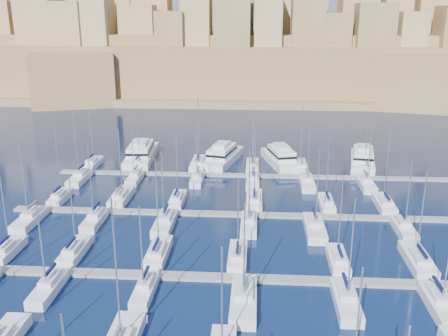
# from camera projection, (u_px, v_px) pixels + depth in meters

# --- Properties ---
(ground) EXTENTS (600.00, 600.00, 0.00)m
(ground) POSITION_uv_depth(u_px,v_px,m) (247.00, 241.00, 77.78)
(ground) COLOR black
(ground) RESTS_ON ground
(pontoon_mid_near) EXTENTS (84.00, 2.00, 0.40)m
(pontoon_mid_near) POSITION_uv_depth(u_px,v_px,m) (245.00, 278.00, 66.29)
(pontoon_mid_near) COLOR slate
(pontoon_mid_near) RESTS_ON ground
(pontoon_mid_far) EXTENTS (84.00, 2.00, 0.40)m
(pontoon_mid_far) POSITION_uv_depth(u_px,v_px,m) (248.00, 215.00, 87.25)
(pontoon_mid_far) COLOR slate
(pontoon_mid_far) RESTS_ON ground
(pontoon_far) EXTENTS (84.00, 2.00, 0.40)m
(pontoon_far) POSITION_uv_depth(u_px,v_px,m) (251.00, 176.00, 108.21)
(pontoon_far) COLOR slate
(pontoon_far) RESTS_ON ground
(sailboat_12) EXTENTS (2.38, 7.94, 12.87)m
(sailboat_12) POSITION_uv_depth(u_px,v_px,m) (8.00, 250.00, 73.04)
(sailboat_12) COLOR silver
(sailboat_12) RESTS_ON ground
(sailboat_13) EXTENTS (2.58, 8.61, 12.08)m
(sailboat_13) POSITION_uv_depth(u_px,v_px,m) (75.00, 251.00, 72.71)
(sailboat_13) COLOR silver
(sailboat_13) RESTS_ON ground
(sailboat_14) EXTENTS (2.80, 9.33, 15.07)m
(sailboat_14) POSITION_uv_depth(u_px,v_px,m) (158.00, 253.00, 72.24)
(sailboat_14) COLOR silver
(sailboat_14) RESTS_ON ground
(sailboat_15) EXTENTS (2.58, 8.59, 12.68)m
(sailboat_15) POSITION_uv_depth(u_px,v_px,m) (238.00, 256.00, 71.15)
(sailboat_15) COLOR silver
(sailboat_15) RESTS_ON ground
(sailboat_16) EXTENTS (2.51, 8.38, 13.17)m
(sailboat_16) POSITION_uv_depth(u_px,v_px,m) (338.00, 260.00, 70.14)
(sailboat_16) COLOR silver
(sailboat_16) RESTS_ON ground
(sailboat_17) EXTENTS (2.97, 9.91, 13.98)m
(sailboat_17) POSITION_uv_depth(u_px,v_px,m) (418.00, 260.00, 70.12)
(sailboat_17) COLOR silver
(sailboat_17) RESTS_ON ground
(sailboat_19) EXTENTS (2.46, 8.19, 12.40)m
(sailboat_19) POSITION_uv_depth(u_px,v_px,m) (48.00, 288.00, 63.00)
(sailboat_19) COLOR silver
(sailboat_19) RESTS_ON ground
(sailboat_20) EXTENTS (2.27, 7.57, 12.51)m
(sailboat_20) POSITION_uv_depth(u_px,v_px,m) (145.00, 290.00, 62.48)
(sailboat_20) COLOR silver
(sailboat_20) RESTS_ON ground
(sailboat_21) EXTENTS (3.10, 10.33, 13.94)m
(sailboat_21) POSITION_uv_depth(u_px,v_px,m) (244.00, 300.00, 60.37)
(sailboat_21) COLOR silver
(sailboat_21) RESTS_ON ground
(sailboat_22) EXTENTS (2.73, 9.09, 14.44)m
(sailboat_22) POSITION_uv_depth(u_px,v_px,m) (346.00, 301.00, 60.15)
(sailboat_22) COLOR silver
(sailboat_22) RESTS_ON ground
(sailboat_23) EXTENTS (2.73, 9.11, 13.09)m
(sailboat_23) POSITION_uv_depth(u_px,v_px,m) (440.00, 304.00, 59.43)
(sailboat_23) COLOR silver
(sailboat_23) RESTS_ON ground
(sailboat_24) EXTENTS (2.37, 7.92, 13.45)m
(sailboat_24) POSITION_uv_depth(u_px,v_px,m) (60.00, 197.00, 94.03)
(sailboat_24) COLOR silver
(sailboat_24) RESTS_ON ground
(sailboat_25) EXTENTS (2.96, 9.85, 13.87)m
(sailboat_25) POSITION_uv_depth(u_px,v_px,m) (121.00, 197.00, 94.19)
(sailboat_25) COLOR silver
(sailboat_25) RESTS_ON ground
(sailboat_26) EXTENTS (2.50, 8.33, 13.79)m
(sailboat_26) POSITION_uv_depth(u_px,v_px,m) (177.00, 200.00, 92.78)
(sailboat_26) COLOR silver
(sailboat_26) RESTS_ON ground
(sailboat_27) EXTENTS (2.86, 9.52, 14.67)m
(sailboat_27) POSITION_uv_depth(u_px,v_px,m) (254.00, 200.00, 92.40)
(sailboat_27) COLOR silver
(sailboat_27) RESTS_ON ground
(sailboat_28) EXTENTS (2.55, 8.48, 13.48)m
(sailboat_28) POSITION_uv_depth(u_px,v_px,m) (326.00, 203.00, 91.07)
(sailboat_28) COLOR silver
(sailboat_28) RESTS_ON ground
(sailboat_29) EXTENTS (2.77, 9.24, 14.83)m
(sailboat_29) POSITION_uv_depth(u_px,v_px,m) (384.00, 204.00, 90.73)
(sailboat_29) COLOR silver
(sailboat_29) RESTS_ON ground
(sailboat_30) EXTENTS (2.85, 9.51, 16.30)m
(sailboat_30) POSITION_uv_depth(u_px,v_px,m) (30.00, 219.00, 84.10)
(sailboat_30) COLOR silver
(sailboat_30) RESTS_ON ground
(sailboat_31) EXTENTS (2.55, 8.49, 14.27)m
(sailboat_31) POSITION_uv_depth(u_px,v_px,m) (95.00, 219.00, 83.87)
(sailboat_31) COLOR silver
(sailboat_31) RESTS_ON ground
(sailboat_32) EXTENTS (2.90, 9.66, 13.41)m
(sailboat_32) POSITION_uv_depth(u_px,v_px,m) (165.00, 223.00, 82.54)
(sailboat_32) COLOR silver
(sailboat_32) RESTS_ON ground
(sailboat_33) EXTENTS (2.61, 8.69, 13.84)m
(sailboat_33) POSITION_uv_depth(u_px,v_px,m) (249.00, 224.00, 82.09)
(sailboat_33) COLOR silver
(sailboat_33) RESTS_ON ground
(sailboat_34) EXTENTS (3.06, 10.18, 14.69)m
(sailboat_34) POSITION_uv_depth(u_px,v_px,m) (315.00, 227.00, 80.69)
(sailboat_34) COLOR silver
(sailboat_34) RESTS_ON ground
(sailboat_35) EXTENTS (2.57, 8.58, 12.56)m
(sailboat_35) POSITION_uv_depth(u_px,v_px,m) (404.00, 228.00, 80.52)
(sailboat_35) COLOR silver
(sailboat_35) RESTS_ON ground
(sailboat_36) EXTENTS (2.55, 8.51, 12.97)m
(sailboat_36) POSITION_uv_depth(u_px,v_px,m) (93.00, 163.00, 115.33)
(sailboat_36) COLOR silver
(sailboat_36) RESTS_ON ground
(sailboat_37) EXTENTS (2.58, 8.61, 13.08)m
(sailboat_37) POSITION_uv_depth(u_px,v_px,m) (139.00, 164.00, 114.67)
(sailboat_37) COLOR silver
(sailboat_37) RESTS_ON ground
(sailboat_38) EXTENTS (3.25, 10.84, 16.38)m
(sailboat_38) POSITION_uv_depth(u_px,v_px,m) (199.00, 164.00, 114.81)
(sailboat_38) COLOR silver
(sailboat_38) RESTS_ON ground
(sailboat_39) EXTENTS (2.74, 9.14, 12.27)m
(sailboat_39) POSITION_uv_depth(u_px,v_px,m) (252.00, 166.00, 113.22)
(sailboat_39) COLOR silver
(sailboat_39) RESTS_ON ground
(sailboat_40) EXTENTS (2.88, 9.60, 14.93)m
(sailboat_40) POSITION_uv_depth(u_px,v_px,m) (300.00, 167.00, 112.73)
(sailboat_40) COLOR silver
(sailboat_40) RESTS_ON ground
(sailboat_41) EXTENTS (2.56, 8.53, 13.46)m
(sailboat_41) POSITION_uv_depth(u_px,v_px,m) (365.00, 169.00, 111.30)
(sailboat_41) COLOR silver
(sailboat_41) RESTS_ON ground
(sailboat_42) EXTENTS (2.81, 9.37, 15.28)m
(sailboat_42) POSITION_uv_depth(u_px,v_px,m) (80.00, 178.00, 105.07)
(sailboat_42) COLOR silver
(sailboat_42) RESTS_ON ground
(sailboat_43) EXTENTS (2.42, 8.06, 13.82)m
(sailboat_43) POSITION_uv_depth(u_px,v_px,m) (135.00, 178.00, 104.93)
(sailboat_43) COLOR silver
(sailboat_43) RESTS_ON ground
(sailboat_44) EXTENTS (2.38, 7.95, 11.41)m
(sailboat_44) POSITION_uv_depth(u_px,v_px,m) (197.00, 179.00, 104.14)
(sailboat_44) COLOR silver
(sailboat_44) RESTS_ON ground
(sailboat_45) EXTENTS (2.64, 8.79, 13.61)m
(sailboat_45) POSITION_uv_depth(u_px,v_px,m) (253.00, 181.00, 102.98)
(sailboat_45) COLOR silver
(sailboat_45) RESTS_ON ground
(sailboat_46) EXTENTS (2.77, 9.23, 12.93)m
(sailboat_46) POSITION_uv_depth(u_px,v_px,m) (307.00, 183.00, 102.05)
(sailboat_46) COLOR silver
(sailboat_46) RESTS_ON ground
(sailboat_47) EXTENTS (2.72, 9.08, 14.61)m
(sailboat_47) POSITION_uv_depth(u_px,v_px,m) (366.00, 184.00, 101.34)
(sailboat_47) COLOR silver
(sailboat_47) RESTS_ON ground
(motor_yacht_a) EXTENTS (7.20, 19.97, 5.25)m
(motor_yacht_a) POSITION_uv_depth(u_px,v_px,m) (141.00, 153.00, 119.89)
(motor_yacht_a) COLOR silver
(motor_yacht_a) RESTS_ON ground
(motor_yacht_b) EXTENTS (9.28, 18.50, 5.25)m
(motor_yacht_b) POSITION_uv_depth(u_px,v_px,m) (223.00, 156.00, 117.76)
(motor_yacht_b) COLOR silver
(motor_yacht_b) RESTS_ON ground
(motor_yacht_c) EXTENTS (9.00, 17.30, 5.25)m
(motor_yacht_c) POSITION_uv_depth(u_px,v_px,m) (281.00, 157.00, 116.34)
(motor_yacht_c) COLOR silver
(motor_yacht_c) RESTS_ON ground
(motor_yacht_d) EXTENTS (7.97, 17.63, 5.25)m
(motor_yacht_d) POSITION_uv_depth(u_px,v_px,m) (363.00, 159.00, 115.30)
(motor_yacht_d) COLOR silver
(motor_yacht_d) RESTS_ON ground
(fortified_city) EXTENTS (460.00, 108.95, 59.52)m
(fortified_city) POSITION_uv_depth(u_px,v_px,m) (255.00, 58.00, 221.31)
(fortified_city) COLOR brown
(fortified_city) RESTS_ON ground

